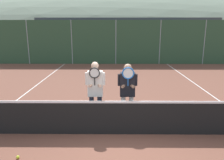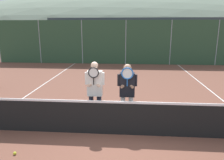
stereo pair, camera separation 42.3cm
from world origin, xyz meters
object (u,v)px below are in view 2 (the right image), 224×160
(player_leftmost, at_px, (95,89))
(car_center, at_px, (169,49))
(car_far_left, at_px, (58,48))
(car_left_of_center, at_px, (113,48))
(tennis_ball_on_court, at_px, (15,153))
(player_center_left, at_px, (127,89))

(player_leftmost, height_order, car_center, player_leftmost)
(car_far_left, bearing_deg, car_center, 3.38)
(player_leftmost, bearing_deg, car_center, 72.34)
(car_center, bearing_deg, car_far_left, -176.62)
(car_far_left, relative_size, car_left_of_center, 1.04)
(player_leftmost, relative_size, tennis_ball_on_court, 26.67)
(player_leftmost, bearing_deg, tennis_ball_on_court, -132.86)
(car_far_left, xyz_separation_m, tennis_ball_on_court, (3.82, -14.69, -0.84))
(car_center, distance_m, tennis_ball_on_court, 16.38)
(player_center_left, distance_m, car_far_left, 14.37)
(player_leftmost, height_order, player_center_left, player_leftmost)
(player_leftmost, xyz_separation_m, car_center, (4.34, 13.62, -0.17))
(player_leftmost, height_order, car_far_left, player_leftmost)
(car_center, xyz_separation_m, tennis_ball_on_court, (-5.86, -15.27, -0.85))
(player_center_left, height_order, car_left_of_center, car_left_of_center)
(player_center_left, height_order, tennis_ball_on_court, player_center_left)
(car_left_of_center, xyz_separation_m, tennis_ball_on_court, (-1.05, -15.01, -0.90))
(tennis_ball_on_court, bearing_deg, car_left_of_center, 86.00)
(car_left_of_center, bearing_deg, player_center_left, -84.12)
(player_leftmost, height_order, car_left_of_center, car_left_of_center)
(car_left_of_center, height_order, car_center, car_left_of_center)
(player_center_left, xyz_separation_m, car_center, (3.45, 13.52, -0.16))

